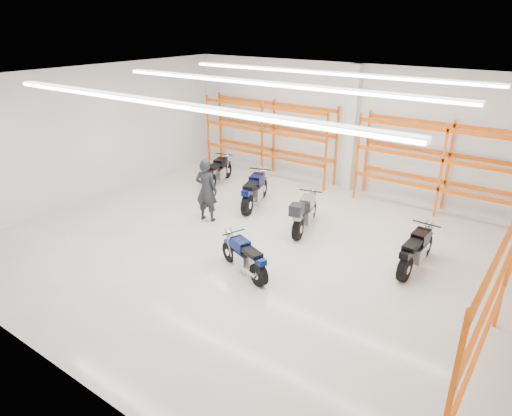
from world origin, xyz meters
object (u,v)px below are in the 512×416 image
Objects in this scene: motorcycle_main at (245,258)px; motorcycle_back_c at (304,214)px; motorcycle_back_d at (415,252)px; motorcycle_back_a at (218,172)px; motorcycle_back_b at (254,192)px; structural_column at (352,129)px; standing_man at (206,190)px.

motorcycle_main is 3.00m from motorcycle_back_c.
motorcycle_back_d is (3.42, -0.31, -0.05)m from motorcycle_back_c.
motorcycle_back_b is (2.42, -0.98, 0.04)m from motorcycle_back_a.
motorcycle_back_b is 4.28m from structural_column.
motorcycle_back_c is (2.31, -0.69, 0.01)m from motorcycle_back_b.
structural_column is at bearing 62.83° from motorcycle_back_b.
motorcycle_main is 0.86× the size of motorcycle_back_d.
motorcycle_back_c is (4.73, -1.67, 0.06)m from motorcycle_back_a.
motorcycle_back_c is (-0.10, 3.00, 0.10)m from motorcycle_main.
motorcycle_back_a is (-4.83, 4.67, 0.05)m from motorcycle_main.
motorcycle_main is 4.41m from motorcycle_back_b.
motorcycle_back_d is (5.73, -1.00, -0.04)m from motorcycle_back_b.
standing_man reaches higher than motorcycle_back_a.
structural_column reaches higher than motorcycle_back_b.
motorcycle_back_b is 0.51× the size of structural_column.
standing_man reaches higher than motorcycle_main.
motorcycle_main is 6.72m from motorcycle_back_a.
motorcycle_main is 0.95× the size of standing_man.
structural_column reaches higher than motorcycle_back_c.
structural_column is at bearing 30.75° from motorcycle_back_a.
motorcycle_back_d is at bearing -13.69° from motorcycle_back_a.
structural_column reaches higher than standing_man.
motorcycle_back_c is at bearing -82.85° from structural_column.
motorcycle_back_c is at bearing -16.63° from motorcycle_back_b.
structural_column is (4.21, 2.50, 1.75)m from motorcycle_back_a.
structural_column is at bearing -127.53° from standing_man.
structural_column reaches higher than motorcycle_back_a.
motorcycle_back_a is at bearing -68.95° from standing_man.
standing_man is (-2.98, 1.96, 0.54)m from motorcycle_main.
motorcycle_back_a is 0.47× the size of structural_column.
motorcycle_back_a is 0.95× the size of motorcycle_back_c.
motorcycle_back_b is at bearing 170.09° from motorcycle_back_d.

